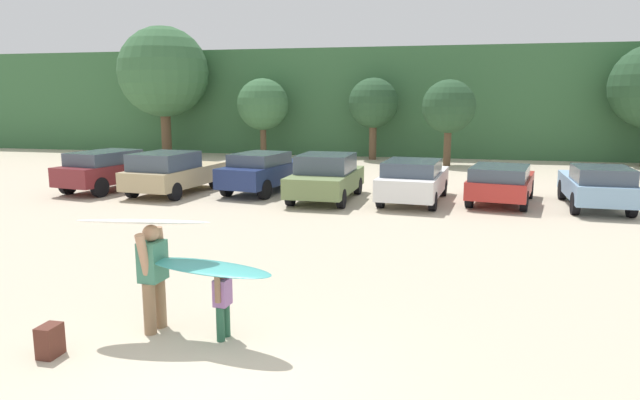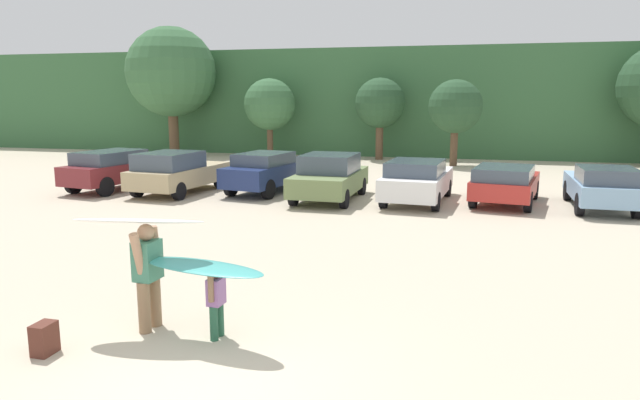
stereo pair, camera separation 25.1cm
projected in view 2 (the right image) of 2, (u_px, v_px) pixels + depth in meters
name	position (u px, v px, depth m)	size (l,w,h in m)	color
ground_plane	(200.00, 390.00, 7.04)	(120.00, 120.00, 0.00)	beige
hillside_ridge	(422.00, 102.00, 39.34)	(108.00, 12.00, 6.48)	#38663D
tree_far_right	(171.00, 72.00, 35.10)	(5.46, 5.46, 7.81)	brown
tree_far_left	(270.00, 105.00, 33.90)	(3.03, 3.03, 4.66)	brown
tree_ridge_back	(380.00, 104.00, 32.63)	(2.84, 2.84, 4.65)	brown
tree_center_left	(455.00, 107.00, 29.56)	(2.76, 2.76, 4.46)	brown
parked_car_maroon	(115.00, 168.00, 22.18)	(2.48, 4.61, 1.54)	maroon
parked_car_tan	(177.00, 172.00, 21.34)	(2.38, 4.47, 1.58)	tan
parked_car_navy	(268.00, 171.00, 21.67)	(2.48, 4.70, 1.51)	navy
parked_car_olive_green	(330.00, 177.00, 19.99)	(2.03, 4.31, 1.60)	#6B7F4C
parked_car_white	(417.00, 180.00, 19.49)	(2.25, 4.60, 1.47)	white
parked_car_red	(505.00, 183.00, 19.16)	(2.54, 4.22, 1.33)	#B72D28
parked_car_sky_blue	(602.00, 186.00, 18.19)	(1.89, 4.25, 1.43)	#84ADD1
person_adult	(148.00, 270.00, 8.73)	(0.33, 0.71, 1.66)	#8C6B4C
person_child	(216.00, 298.00, 8.46)	(0.22, 0.40, 1.09)	#26593F
surfboard_white	(137.00, 221.00, 8.52)	(2.11, 0.89, 0.17)	white
surfboard_teal	(202.00, 267.00, 8.27)	(2.12, 0.96, 0.10)	teal
backpack_dropped	(44.00, 339.00, 7.99)	(0.24, 0.34, 0.45)	#592D23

